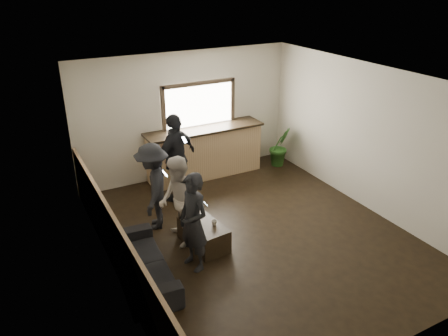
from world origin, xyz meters
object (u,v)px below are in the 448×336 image
cup_a (192,219)px  person_c (153,187)px  person_a (193,222)px  person_d (176,158)px  person_b (178,202)px  coffee_table (204,234)px  bar_counter (204,149)px  potted_plant (280,146)px  sofa (142,263)px  cup_b (214,223)px

cup_a → person_c: size_ratio=0.07×
cup_a → person_c: bearing=115.6°
person_a → person_d: size_ratio=0.88×
cup_a → person_b: bearing=154.1°
cup_a → person_a: 0.77m
coffee_table → person_d: size_ratio=0.51×
bar_counter → coffee_table: bar_counter is taller
cup_a → potted_plant: potted_plant is taller
person_c → cup_a: bearing=50.1°
coffee_table → person_d: 1.92m
sofa → cup_b: (1.35, 0.24, 0.19)m
cup_b → person_a: (-0.53, -0.35, 0.35)m
bar_counter → potted_plant: (1.85, -0.33, -0.16)m
potted_plant → person_d: person_d is taller
person_b → coffee_table: bearing=59.6°
cup_b → person_c: 1.32m
cup_b → potted_plant: potted_plant is taller
person_a → person_d: person_d is taller
sofa → person_b: (0.87, 0.63, 0.52)m
bar_counter → person_c: bearing=-138.2°
coffee_table → person_c: person_c is taller
coffee_table → cup_a: size_ratio=8.09×
person_d → potted_plant: bearing=161.1°
person_a → person_d: (0.64, 2.24, 0.11)m
person_b → person_c: person_c is taller
bar_counter → coffee_table: size_ratio=2.88×
person_a → person_c: bearing=172.5°
potted_plant → person_a: person_a is taller
person_a → potted_plant: bearing=114.8°
sofa → person_c: person_c is taller
person_a → person_b: size_ratio=1.02×
person_c → person_a: bearing=29.9°
bar_counter → person_d: size_ratio=1.48×
person_b → bar_counter: bearing=154.1°
sofa → person_c: 1.59m
person_a → sofa: bearing=-110.6°
bar_counter → person_c: (-1.77, -1.58, 0.17)m
person_a → person_c: 1.45m
cup_b → person_d: bearing=86.6°
coffee_table → person_a: bearing=-129.2°
sofa → bar_counter: bearing=-36.0°
person_c → person_d: (0.78, 0.80, 0.11)m
coffee_table → person_c: 1.25m
potted_plant → person_c: (-3.62, -1.25, 0.33)m
sofa → person_b: 1.19m
potted_plant → person_d: 2.91m
person_b → cup_a: bearing=72.9°
coffee_table → cup_a: (-0.14, 0.18, 0.25)m
person_d → person_c: bearing=17.7°
potted_plant → person_b: size_ratio=0.61×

